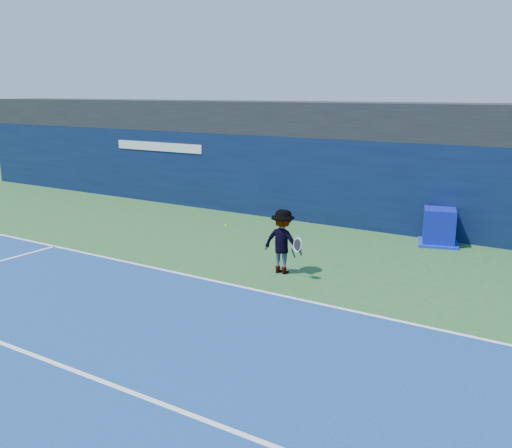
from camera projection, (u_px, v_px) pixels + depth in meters
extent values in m
plane|color=#2A5D2C|center=(92.00, 312.00, 12.14)|extent=(80.00, 80.00, 0.00)
cube|color=white|center=(183.00, 274.00, 14.61)|extent=(24.00, 0.10, 0.01)
cube|color=white|center=(9.00, 346.00, 10.50)|extent=(24.00, 0.10, 0.01)
cube|color=black|center=(330.00, 119.00, 20.77)|extent=(36.00, 3.00, 1.20)
cube|color=#0A1738|center=(316.00, 179.00, 20.43)|extent=(36.00, 1.00, 3.00)
cube|color=white|center=(158.00, 147.00, 23.47)|extent=(4.50, 0.04, 0.35)
cube|color=#0B139E|center=(439.00, 227.00, 17.37)|extent=(1.16, 1.16, 1.11)
cube|color=#0D26C0|center=(438.00, 243.00, 17.49)|extent=(1.44, 1.44, 0.07)
imported|color=silver|center=(283.00, 241.00, 14.58)|extent=(1.09, 0.64, 1.66)
cylinder|color=black|center=(293.00, 253.00, 14.19)|extent=(0.08, 0.15, 0.26)
torus|color=white|center=(297.00, 245.00, 14.01)|extent=(0.31, 0.17, 0.30)
cylinder|color=black|center=(297.00, 245.00, 14.01)|extent=(0.26, 0.13, 0.25)
sphere|color=#C9EF1A|center=(226.00, 225.00, 16.16)|extent=(0.06, 0.06, 0.06)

